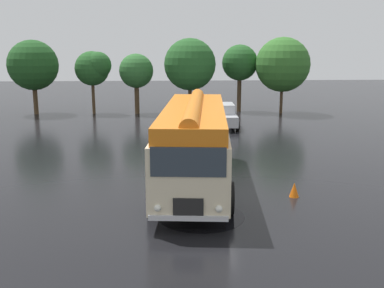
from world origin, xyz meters
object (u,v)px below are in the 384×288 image
object	(u,v)px
car_near_left	(181,117)
traffic_cone	(294,190)
vintage_bus	(194,140)
car_mid_left	(223,115)

from	to	relation	value
car_near_left	traffic_cone	bearing A→B (deg)	-75.68
vintage_bus	traffic_cone	bearing A→B (deg)	-24.23
car_near_left	traffic_cone	xyz separation A→B (m)	(3.72, -14.59, -0.57)
vintage_bus	car_near_left	world-z (taller)	vintage_bus
traffic_cone	car_mid_left	bearing A→B (deg)	92.96
car_near_left	car_mid_left	xyz separation A→B (m)	(2.95, 0.43, 0.00)
traffic_cone	vintage_bus	bearing A→B (deg)	155.77
car_mid_left	traffic_cone	bearing A→B (deg)	-87.04
car_mid_left	traffic_cone	xyz separation A→B (m)	(0.78, -15.02, -0.57)
car_near_left	traffic_cone	world-z (taller)	car_near_left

